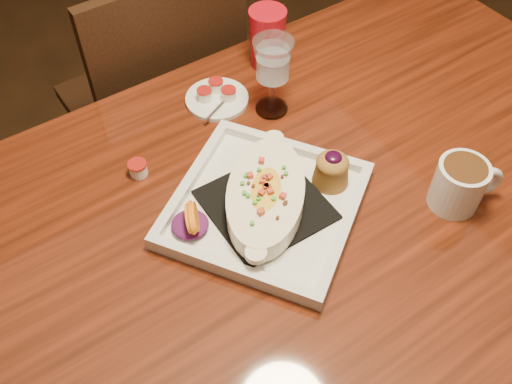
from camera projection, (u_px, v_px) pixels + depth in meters
floor at (288, 360)px, 1.63m from camera, size 7.00×7.00×0.00m
table at (302, 225)px, 1.12m from camera, size 1.50×0.90×0.75m
chair_far at (160, 103)px, 1.57m from camera, size 0.42×0.42×0.93m
plate at (270, 198)px, 1.00m from camera, size 0.43×0.43×0.08m
coffee_mug at (461, 183)px, 1.00m from camera, size 0.12×0.09×0.10m
goblet at (273, 64)px, 1.10m from camera, size 0.08×0.08×0.17m
saucer at (217, 97)px, 1.20m from camera, size 0.13×0.13×0.09m
creamer_loose at (138, 168)px, 1.07m from camera, size 0.04×0.04×0.03m
red_tumbler at (267, 39)px, 1.24m from camera, size 0.08×0.08×0.14m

